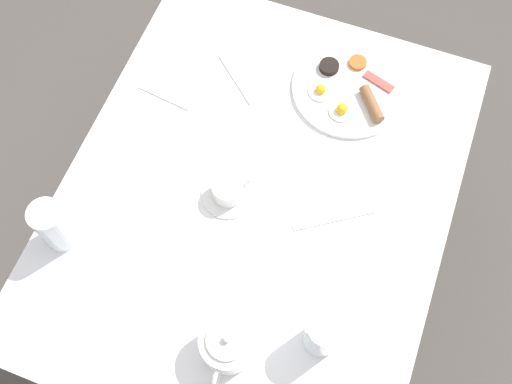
% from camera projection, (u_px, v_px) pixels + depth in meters
% --- Properties ---
extents(ground_plane, '(8.00, 8.00, 0.00)m').
position_uv_depth(ground_plane, '(256.00, 272.00, 2.17)').
color(ground_plane, '#4C4742').
extents(table, '(0.96, 1.20, 0.71)m').
position_uv_depth(table, '(256.00, 204.00, 1.57)').
color(table, white).
rests_on(table, ground_plane).
extents(breakfast_plate, '(0.31, 0.31, 0.04)m').
position_uv_depth(breakfast_plate, '(349.00, 89.00, 1.63)').
color(breakfast_plate, white).
rests_on(breakfast_plate, table).
extents(teapot_near, '(0.12, 0.21, 0.12)m').
position_uv_depth(teapot_near, '(227.00, 344.00, 1.32)').
color(teapot_near, white).
rests_on(teapot_near, table).
extents(teacup_with_saucer_left, '(0.14, 0.14, 0.06)m').
position_uv_depth(teacup_with_saucer_left, '(228.00, 190.00, 1.49)').
color(teacup_with_saucer_left, white).
rests_on(teacup_with_saucer_left, table).
extents(water_glass_tall, '(0.08, 0.08, 0.14)m').
position_uv_depth(water_glass_tall, '(323.00, 334.00, 1.31)').
color(water_glass_tall, white).
rests_on(water_glass_tall, table).
extents(water_glass_short, '(0.08, 0.08, 0.16)m').
position_uv_depth(water_glass_short, '(54.00, 226.00, 1.40)').
color(water_glass_short, white).
rests_on(water_glass_short, table).
extents(fork_by_plate, '(0.15, 0.13, 0.00)m').
position_uv_depth(fork_by_plate, '(236.00, 79.00, 1.66)').
color(fork_by_plate, silver).
rests_on(fork_by_plate, table).
extents(knife_by_plate, '(0.19, 0.13, 0.00)m').
position_uv_depth(knife_by_plate, '(335.00, 219.00, 1.49)').
color(knife_by_plate, silver).
rests_on(knife_by_plate, table).
extents(spoon_for_tea, '(0.16, 0.03, 0.00)m').
position_uv_depth(spoon_for_tea, '(164.00, 97.00, 1.63)').
color(spoon_for_tea, silver).
rests_on(spoon_for_tea, table).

